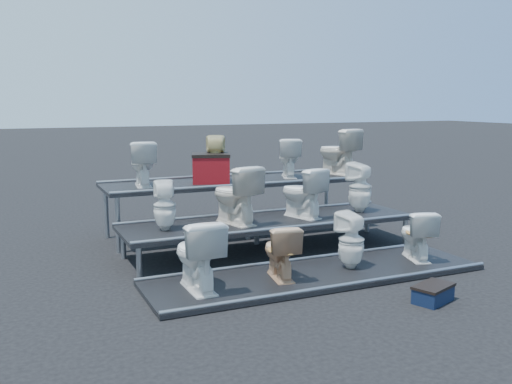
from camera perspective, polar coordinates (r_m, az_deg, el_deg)
name	(u,v)px	position (r m, az deg, el deg)	size (l,w,h in m)	color
ground	(270,252)	(8.15, 1.46, -5.99)	(80.00, 80.00, 0.00)	black
tier_front	(316,275)	(7.04, 6.06, -8.25)	(4.20, 1.20, 0.06)	black
tier_mid	(271,236)	(8.10, 1.46, -4.42)	(4.20, 1.20, 0.46)	black
tier_back	(236,207)	(9.22, -2.01, -1.47)	(4.20, 1.20, 0.86)	black
toilet_0	(197,254)	(6.32, -5.91, -6.21)	(0.45, 0.79, 0.80)	white
toilet_1	(280,251)	(6.71, 2.43, -5.92)	(0.36, 0.64, 0.65)	tan
toilet_2	(351,240)	(7.19, 9.50, -4.78)	(0.32, 0.33, 0.71)	white
toilet_3	(416,234)	(7.79, 15.75, -4.10)	(0.37, 0.65, 0.66)	white
toilet_4	(165,206)	(7.47, -9.12, -1.35)	(0.29, 0.30, 0.65)	white
toilet_5	(235,195)	(7.76, -2.12, -0.26)	(0.45, 0.79, 0.80)	silver
toilet_6	(302,192)	(8.20, 4.62, -0.04)	(0.41, 0.71, 0.73)	white
toilet_7	(360,187)	(8.71, 10.37, 0.47)	(0.34, 0.35, 0.75)	white
toilet_8	(142,164)	(8.66, -11.30, 2.81)	(0.38, 0.66, 0.68)	white
toilet_9	(216,159)	(8.98, -4.05, 3.34)	(0.33, 0.33, 0.73)	#CBBC80
toilet_10	(289,158)	(9.50, 3.30, 3.45)	(0.36, 0.64, 0.65)	white
toilet_11	(338,151)	(9.97, 8.18, 4.03)	(0.44, 0.78, 0.79)	silver
red_crate	(211,170)	(8.90, -4.51, 2.24)	(0.56, 0.45, 0.41)	maroon
step_stool	(433,295)	(6.46, 17.28, -9.78)	(0.45, 0.27, 0.16)	black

